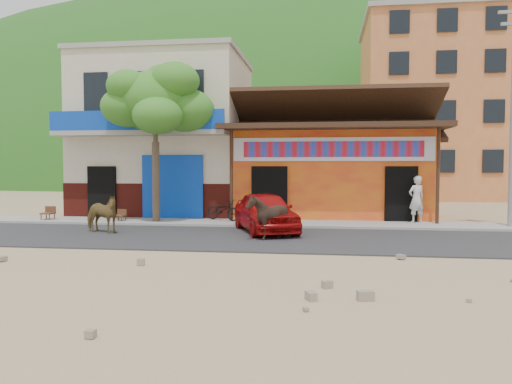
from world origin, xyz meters
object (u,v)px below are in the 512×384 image
(red_car, at_px, (265,212))
(cafe_chair_right, at_px, (120,210))
(tree, at_px, (156,142))
(cow_tan, at_px, (101,214))
(cow_dark, at_px, (268,217))
(pedestrian, at_px, (416,199))
(scooter, at_px, (223,210))
(cafe_chair_left, at_px, (48,207))

(red_car, bearing_deg, cafe_chair_right, 141.94)
(tree, height_order, cow_tan, tree)
(cow_dark, bearing_deg, pedestrian, 130.97)
(scooter, bearing_deg, cow_tan, 165.48)
(tree, relative_size, cow_dark, 4.51)
(cow_tan, bearing_deg, scooter, -25.49)
(scooter, distance_m, cafe_chair_left, 6.89)
(pedestrian, relative_size, cafe_chair_left, 1.83)
(red_car, bearing_deg, scooter, 107.16)
(tree, relative_size, cafe_chair_right, 7.35)
(scooter, xyz_separation_m, cafe_chair_left, (-6.86, -0.61, 0.07))
(cafe_chair_right, bearing_deg, cow_dark, -23.22)
(tree, distance_m, scooter, 3.62)
(pedestrian, xyz_separation_m, cafe_chair_left, (-14.10, -0.85, -0.39))
(cow_dark, relative_size, scooter, 0.86)
(tree, xyz_separation_m, cow_dark, (4.69, -3.59, -2.41))
(scooter, relative_size, cafe_chair_left, 1.63)
(cafe_chair_left, bearing_deg, cafe_chair_right, 0.09)
(pedestrian, bearing_deg, scooter, -22.94)
(pedestrian, bearing_deg, cow_dark, 16.44)
(cafe_chair_right, bearing_deg, pedestrian, 11.26)
(red_car, bearing_deg, cow_tan, 169.77)
(pedestrian, height_order, cafe_chair_right, pedestrian)
(scooter, height_order, cafe_chair_right, cafe_chair_right)
(cow_dark, bearing_deg, cow_tan, -97.44)
(cow_dark, xyz_separation_m, scooter, (-2.23, 4.16, -0.18))
(cow_tan, height_order, pedestrian, pedestrian)
(tree, xyz_separation_m, red_car, (4.40, -1.88, -2.42))
(pedestrian, distance_m, cafe_chair_right, 11.15)
(cow_tan, height_order, red_car, red_car)
(red_car, bearing_deg, pedestrian, 5.75)
(red_car, distance_m, cafe_chair_right, 6.06)
(cafe_chair_right, bearing_deg, tree, 11.42)
(scooter, bearing_deg, cafe_chair_right, 129.36)
(tree, relative_size, pedestrian, 3.46)
(tree, height_order, pedestrian, tree)
(cow_dark, bearing_deg, scooter, -152.18)
(cow_dark, distance_m, scooter, 4.72)
(scooter, bearing_deg, cafe_chair_left, 124.28)
(cow_tan, distance_m, cafe_chair_right, 2.83)
(cow_tan, height_order, cafe_chair_left, cow_tan)
(cow_dark, bearing_deg, cafe_chair_right, -120.01)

